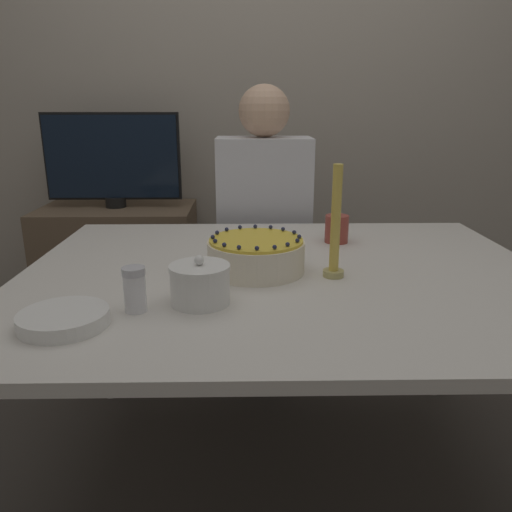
{
  "coord_description": "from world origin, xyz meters",
  "views": [
    {
      "loc": [
        -0.11,
        -1.34,
        1.18
      ],
      "look_at": [
        -0.08,
        0.0,
        0.77
      ],
      "focal_mm": 35.0,
      "sensor_mm": 36.0,
      "label": 1
    }
  ],
  "objects_px": {
    "person_man_blue_shirt": "(264,251)",
    "candle": "(335,232)",
    "cake": "(256,255)",
    "tv_monitor": "(112,159)",
    "sugar_bowl": "(200,284)",
    "sugar_shaker": "(135,289)"
  },
  "relations": [
    {
      "from": "sugar_shaker",
      "to": "tv_monitor",
      "type": "bearing_deg",
      "value": 105.81
    },
    {
      "from": "cake",
      "to": "sugar_shaker",
      "type": "bearing_deg",
      "value": -134.23
    },
    {
      "from": "sugar_bowl",
      "to": "person_man_blue_shirt",
      "type": "bearing_deg",
      "value": 79.82
    },
    {
      "from": "person_man_blue_shirt",
      "to": "candle",
      "type": "bearing_deg",
      "value": 100.95
    },
    {
      "from": "sugar_shaker",
      "to": "cake",
      "type": "bearing_deg",
      "value": 45.77
    },
    {
      "from": "cake",
      "to": "candle",
      "type": "height_order",
      "value": "candle"
    },
    {
      "from": "cake",
      "to": "sugar_shaker",
      "type": "xyz_separation_m",
      "value": [
        -0.28,
        -0.29,
        0.01
      ]
    },
    {
      "from": "cake",
      "to": "tv_monitor",
      "type": "xyz_separation_m",
      "value": [
        -0.68,
        1.12,
        0.16
      ]
    },
    {
      "from": "sugar_shaker",
      "to": "candle",
      "type": "height_order",
      "value": "candle"
    },
    {
      "from": "sugar_bowl",
      "to": "person_man_blue_shirt",
      "type": "distance_m",
      "value": 1.07
    },
    {
      "from": "cake",
      "to": "sugar_shaker",
      "type": "height_order",
      "value": "cake"
    },
    {
      "from": "sugar_shaker",
      "to": "person_man_blue_shirt",
      "type": "bearing_deg",
      "value": 73.04
    },
    {
      "from": "sugar_bowl",
      "to": "candle",
      "type": "distance_m",
      "value": 0.4
    },
    {
      "from": "candle",
      "to": "tv_monitor",
      "type": "distance_m",
      "value": 1.48
    },
    {
      "from": "sugar_bowl",
      "to": "tv_monitor",
      "type": "relative_size",
      "value": 0.22
    },
    {
      "from": "candle",
      "to": "sugar_bowl",
      "type": "bearing_deg",
      "value": -151.74
    },
    {
      "from": "cake",
      "to": "candle",
      "type": "xyz_separation_m",
      "value": [
        0.21,
        -0.05,
        0.08
      ]
    },
    {
      "from": "candle",
      "to": "cake",
      "type": "bearing_deg",
      "value": 165.68
    },
    {
      "from": "person_man_blue_shirt",
      "to": "tv_monitor",
      "type": "height_order",
      "value": "person_man_blue_shirt"
    },
    {
      "from": "cake",
      "to": "tv_monitor",
      "type": "distance_m",
      "value": 1.32
    },
    {
      "from": "tv_monitor",
      "to": "cake",
      "type": "bearing_deg",
      "value": -58.84
    },
    {
      "from": "cake",
      "to": "tv_monitor",
      "type": "relative_size",
      "value": 0.41
    }
  ]
}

